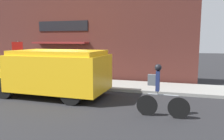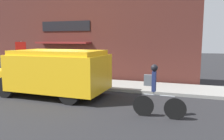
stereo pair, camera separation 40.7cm
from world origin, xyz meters
name	(u,v)px [view 2 (the right image)]	position (x,y,z in m)	size (l,w,h in m)	color
ground_plane	(65,88)	(0.00, 0.00, 0.00)	(70.00, 70.00, 0.00)	#232326
sidewalk	(75,82)	(0.00, 1.17, 0.07)	(28.00, 2.34, 0.15)	gray
storefront	(84,35)	(-0.04, 2.62, 2.80)	(13.71, 0.97, 5.61)	#4C231E
school_bus	(54,71)	(0.41, -1.57, 1.11)	(5.28, 2.89, 2.07)	yellow
cyclist	(156,92)	(5.17, -3.00, 0.85)	(1.73, 0.23, 1.76)	black
stop_sign_post	(21,54)	(-3.36, 0.76, 1.70)	(0.45, 0.45, 2.31)	slate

